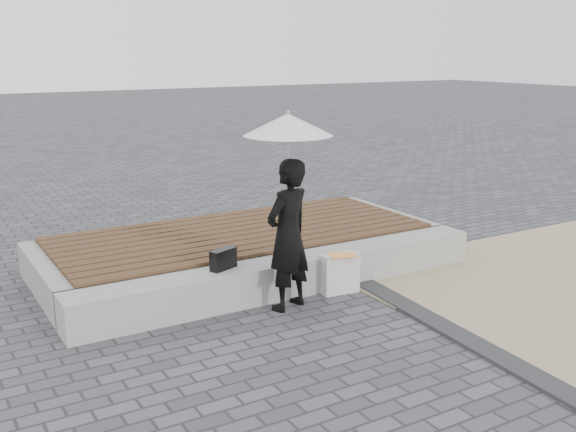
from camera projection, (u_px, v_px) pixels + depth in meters
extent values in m
plane|color=#4D4D52|center=(377.00, 344.00, 6.24)|extent=(80.00, 80.00, 0.00)
cube|color=#2E2E31|center=(475.00, 344.00, 6.19)|extent=(0.61, 5.20, 0.04)
cube|color=#A4A49F|center=(289.00, 275.00, 7.53)|extent=(5.00, 0.45, 0.40)
cube|color=#9C9C98|center=(241.00, 249.00, 8.53)|extent=(5.00, 2.00, 0.40)
imported|color=black|center=(288.00, 235.00, 6.93)|extent=(0.68, 0.56, 1.60)
cylinder|color=silver|center=(288.00, 180.00, 6.79)|extent=(0.02, 0.02, 0.90)
cone|color=silver|center=(288.00, 125.00, 6.65)|extent=(0.90, 0.90, 0.22)
sphere|color=silver|center=(288.00, 112.00, 6.62)|extent=(0.03, 0.03, 0.03)
cube|color=black|center=(223.00, 259.00, 7.08)|extent=(0.33, 0.21, 0.22)
cube|color=silver|center=(340.00, 273.00, 7.51)|extent=(0.44, 0.21, 0.45)
cube|color=#F24332|center=(343.00, 255.00, 7.41)|extent=(0.35, 0.30, 0.01)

